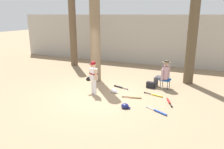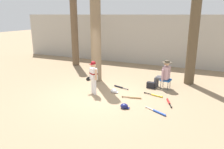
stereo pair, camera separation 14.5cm
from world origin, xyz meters
name	(u,v)px [view 1 (the left image)]	position (x,y,z in m)	size (l,w,h in m)	color
ground_plane	(99,96)	(0.00, 0.00, 0.00)	(60.00, 60.00, 0.00)	#937A5B
concrete_back_wall	(144,40)	(0.00, 6.20, 1.50)	(18.00, 0.36, 3.00)	#ADA89E
tree_near_player	(95,32)	(-1.04, 1.79, 2.23)	(0.67, 0.67, 5.12)	#7F6B51
tree_behind_spectator	(192,42)	(2.98, 3.07, 1.87)	(0.67, 0.67, 4.42)	brown
young_ballplayer	(93,75)	(-0.31, 0.17, 0.74)	(0.60, 0.38, 1.31)	white
folding_stool	(165,80)	(2.15, 1.92, 0.36)	(0.45, 0.45, 0.41)	#194C9E
seated_spectator	(163,73)	(2.05, 1.93, 0.64)	(0.67, 0.54, 1.20)	#47474C
handbag_beside_stool	(151,85)	(1.58, 1.74, 0.13)	(0.34, 0.18, 0.26)	black
tree_far_left	(73,29)	(-3.72, 4.09, 2.18)	(0.59, 0.59, 4.95)	brown
bat_red_barrel	(169,102)	(2.56, 0.44, 0.03)	(0.32, 0.70, 0.07)	red
bat_wood_tan	(134,97)	(1.30, 0.33, 0.03)	(0.72, 0.22, 0.07)	tan
bat_black_composite	(119,87)	(0.36, 1.23, 0.03)	(0.72, 0.29, 0.07)	black
bat_yellow_trainer	(155,95)	(1.98, 0.90, 0.03)	(0.76, 0.24, 0.07)	yellow
bat_blue_youth	(159,112)	(2.39, -0.52, 0.03)	(0.76, 0.44, 0.07)	#2347AD
batting_helmet_white	(114,91)	(0.39, 0.58, 0.07)	(0.30, 0.23, 0.17)	silver
batting_helmet_navy	(125,106)	(1.30, -0.63, 0.08)	(0.31, 0.24, 0.18)	navy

